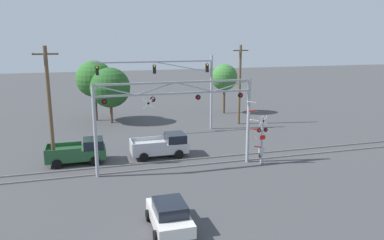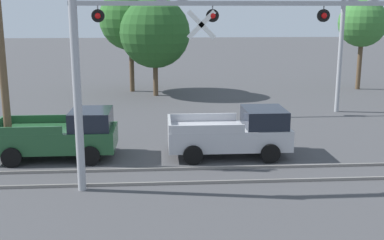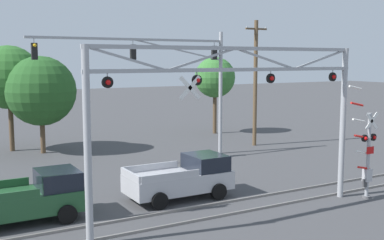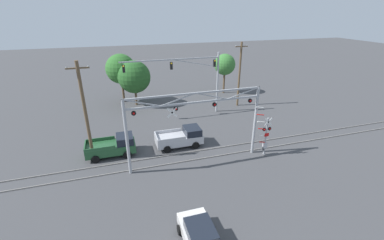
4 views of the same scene
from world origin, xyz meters
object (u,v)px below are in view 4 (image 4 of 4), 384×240
Objects in this scene: pickup_truck_lead at (181,137)px; pickup_truck_following at (113,146)px; background_tree_beyond_span at (225,65)px; sedan_waiting at (200,235)px; background_tree_far_right_verge at (134,77)px; utility_pole_left at (85,113)px; crossing_signal_mast at (265,137)px; crossing_gantry at (195,117)px; background_tree_far_left_verge at (121,69)px; utility_pole_right at (239,74)px; traffic_signal_span at (195,73)px.

pickup_truck_following is (-6.64, 0.16, -0.00)m from pickup_truck_lead.
sedan_waiting is at bearing -116.11° from background_tree_beyond_span.
pickup_truck_lead is at bearing 80.17° from sedan_waiting.
background_tree_far_right_verge is at bearing -173.39° from background_tree_beyond_span.
sedan_waiting is 13.92m from utility_pole_left.
background_tree_far_right_verge is (3.51, 13.54, 3.22)m from pickup_truck_following.
crossing_signal_mast reaches higher than sedan_waiting.
background_tree_far_left_verge is at bearing 105.30° from crossing_gantry.
crossing_signal_mast is 14.33m from pickup_truck_following.
pickup_truck_following reaches higher than sedan_waiting.
crossing_gantry is at bearing -26.82° from pickup_truck_following.
crossing_signal_mast is at bearing 41.21° from sedan_waiting.
background_tree_far_right_verge is (-13.95, 4.58, -0.48)m from utility_pole_right.
sedan_waiting is (-6.04, -19.88, -4.75)m from traffic_signal_span.
background_tree_far_right_verge reaches higher than crossing_signal_mast.
utility_pole_left reaches higher than background_tree_far_right_verge.
pickup_truck_lead is at bearing -1.36° from pickup_truck_following.
crossing_gantry is 1.67× the size of background_tree_far_left_verge.
crossing_gantry is 2.54× the size of pickup_truck_lead.
background_tree_far_right_verge is at bearing 161.82° from utility_pole_right.
crossing_signal_mast is at bearing -102.65° from background_tree_beyond_span.
crossing_gantry reaches higher than sedan_waiting.
pickup_truck_following is 0.71× the size of background_tree_beyond_span.
crossing_signal_mast is 0.80× the size of background_tree_beyond_span.
crossing_signal_mast is 1.09× the size of pickup_truck_lead.
pickup_truck_following is 14.35m from background_tree_far_right_verge.
utility_pole_left reaches higher than crossing_signal_mast.
utility_pole_left is at bearing -103.15° from background_tree_far_left_verge.
pickup_truck_lead is at bearing -139.85° from utility_pole_right.
background_tree_far_left_verge is (-15.60, 6.41, 0.37)m from utility_pole_right.
utility_pole_right reaches higher than crossing_signal_mast.
sedan_waiting is at bearing -61.31° from utility_pole_left.
crossing_gantry is 11.80m from traffic_signal_span.
background_tree_far_right_verge is at bearing 75.47° from pickup_truck_following.
utility_pole_right is at bearing 58.68° from sedan_waiting.
traffic_signal_span is at bearing -169.14° from utility_pole_right.
traffic_signal_span is 1.38× the size of utility_pole_right.
crossing_gantry is at bearing -18.81° from utility_pole_left.
utility_pole_left is (-6.41, 11.71, 3.95)m from sedan_waiting.
pickup_truck_following is at bearing 110.40° from sedan_waiting.
traffic_signal_span reaches higher than background_tree_beyond_span.
utility_pole_right is (3.82, 13.25, 2.69)m from crossing_signal_mast.
traffic_signal_span is (-3.04, 11.93, 3.63)m from crossing_signal_mast.
crossing_gantry is 3.09× the size of sedan_waiting.
crossing_signal_mast is at bearing -106.09° from utility_pole_right.
background_tree_far_left_verge is at bearing 76.85° from utility_pole_left.
sedan_waiting is (-9.08, -7.95, -1.13)m from crossing_signal_mast.
sedan_waiting is at bearing -138.79° from crossing_signal_mast.
background_tree_beyond_span is (11.37, 15.38, 3.76)m from pickup_truck_lead.
utility_pole_left is (-12.45, -8.17, -0.80)m from traffic_signal_span.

